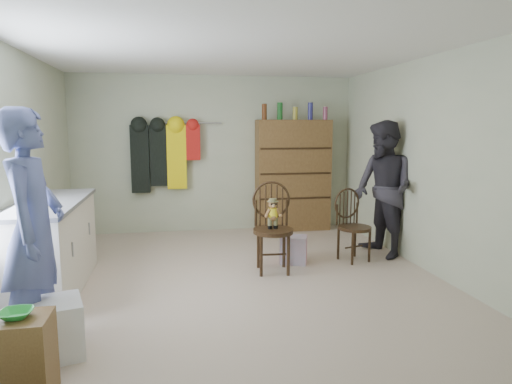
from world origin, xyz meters
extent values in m
plane|color=beige|center=(0.00, 0.00, 0.00)|extent=(5.00, 5.00, 0.00)
plane|color=beige|center=(0.00, 2.50, 1.25)|extent=(4.50, 0.00, 4.50)
plane|color=beige|center=(-2.25, 0.00, 1.25)|extent=(0.00, 5.00, 5.00)
plane|color=beige|center=(2.25, 0.00, 1.25)|extent=(0.00, 5.00, 5.00)
plane|color=white|center=(0.00, 0.00, 2.50)|extent=(5.00, 5.00, 0.00)
cube|color=silver|center=(-1.95, 0.00, 0.45)|extent=(0.60, 1.80, 0.90)
cube|color=slate|center=(-1.95, 0.00, 0.92)|extent=(0.64, 1.86, 0.04)
cylinder|color=#99999E|center=(-1.64, -0.45, 0.54)|extent=(0.02, 0.02, 0.14)
cylinder|color=#99999E|center=(-1.64, 0.45, 0.54)|extent=(0.02, 0.02, 0.14)
cube|color=brown|center=(-1.65, -2.04, 0.27)|extent=(0.38, 0.33, 0.54)
imported|color=green|center=(-1.65, -2.04, 0.57)|extent=(0.20, 0.20, 0.05)
cube|color=white|center=(-1.61, -1.48, 0.21)|extent=(0.53, 0.52, 0.42)
cylinder|color=#362313|center=(0.45, 0.16, 0.49)|extent=(0.51, 0.51, 0.05)
cylinder|color=#362313|center=(0.28, 0.02, 0.23)|extent=(0.04, 0.04, 0.47)
cylinder|color=#362313|center=(0.59, 0.00, 0.23)|extent=(0.04, 0.04, 0.47)
cylinder|color=#362313|center=(0.30, 0.34, 0.23)|extent=(0.04, 0.04, 0.47)
cylinder|color=#362313|center=(0.62, 0.32, 0.23)|extent=(0.04, 0.04, 0.47)
torus|color=#362313|center=(0.46, 0.35, 0.83)|extent=(0.46, 0.07, 0.46)
cylinder|color=#362313|center=(0.27, 0.36, 0.67)|extent=(0.03, 0.03, 0.31)
cylinder|color=#362313|center=(0.65, 0.32, 0.67)|extent=(0.03, 0.03, 0.31)
cylinder|color=yellow|center=(0.45, 0.18, 0.70)|extent=(0.11, 0.11, 0.11)
cylinder|color=#475128|center=(0.45, 0.18, 0.60)|extent=(0.07, 0.07, 0.16)
sphere|color=#9E7042|center=(0.45, 0.18, 0.80)|extent=(0.10, 0.10, 0.10)
cylinder|color=#475128|center=(0.45, 0.18, 0.85)|extent=(0.09, 0.09, 0.03)
cube|color=black|center=(0.45, 0.14, 0.81)|extent=(0.07, 0.01, 0.02)
cylinder|color=#362313|center=(1.56, 0.42, 0.43)|extent=(0.51, 0.51, 0.04)
cylinder|color=#362313|center=(1.47, 0.25, 0.20)|extent=(0.03, 0.03, 0.41)
cylinder|color=#362313|center=(1.73, 0.33, 0.20)|extent=(0.03, 0.03, 0.41)
cylinder|color=#362313|center=(1.38, 0.51, 0.20)|extent=(0.03, 0.03, 0.41)
cylinder|color=#362313|center=(1.64, 0.59, 0.20)|extent=(0.03, 0.03, 0.41)
torus|color=#362313|center=(1.51, 0.57, 0.72)|extent=(0.39, 0.14, 0.40)
cylinder|color=#362313|center=(1.36, 0.52, 0.58)|extent=(0.03, 0.03, 0.27)
cylinder|color=#362313|center=(1.67, 0.61, 0.58)|extent=(0.03, 0.03, 0.27)
cube|color=#E5727F|center=(0.78, 0.46, 0.17)|extent=(0.39, 0.35, 0.34)
imported|color=#56619F|center=(-1.73, -1.28, 0.92)|extent=(0.45, 0.68, 1.84)
imported|color=#2D2B33|center=(2.00, 0.57, 0.89)|extent=(0.80, 0.96, 1.78)
cube|color=brown|center=(1.25, 2.30, 0.90)|extent=(1.20, 0.38, 1.80)
cube|color=#362313|center=(1.25, 2.11, 0.55)|extent=(1.16, 0.02, 0.03)
cube|color=#362313|center=(1.25, 2.11, 0.95)|extent=(1.16, 0.02, 0.03)
cube|color=#362313|center=(1.25, 2.11, 1.35)|extent=(1.16, 0.02, 0.03)
cylinder|color=#592D14|center=(0.75, 2.20, 1.92)|extent=(0.08, 0.08, 0.25)
cylinder|color=#19591E|center=(1.00, 2.20, 1.93)|extent=(0.08, 0.08, 0.27)
cylinder|color=#A59933|center=(1.25, 2.20, 1.90)|extent=(0.08, 0.08, 0.20)
cylinder|color=navy|center=(1.50, 2.20, 1.94)|extent=(0.08, 0.08, 0.27)
cylinder|color=#8C3F59|center=(1.75, 2.20, 1.90)|extent=(0.07, 0.07, 0.21)
cylinder|color=#99999E|center=(-0.40, 2.44, 1.75)|extent=(1.00, 0.02, 0.02)
cube|color=black|center=(-1.18, 2.38, 1.19)|extent=(0.28, 0.10, 1.05)
cube|color=black|center=(-0.90, 2.38, 1.25)|extent=(0.26, 0.10, 0.95)
cube|color=yellow|center=(-0.62, 2.38, 1.22)|extent=(0.30, 0.10, 1.00)
cube|color=red|center=(-0.36, 2.38, 1.44)|extent=(0.22, 0.10, 0.55)
camera|label=1|loc=(-0.69, -4.90, 1.70)|focal=32.00mm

